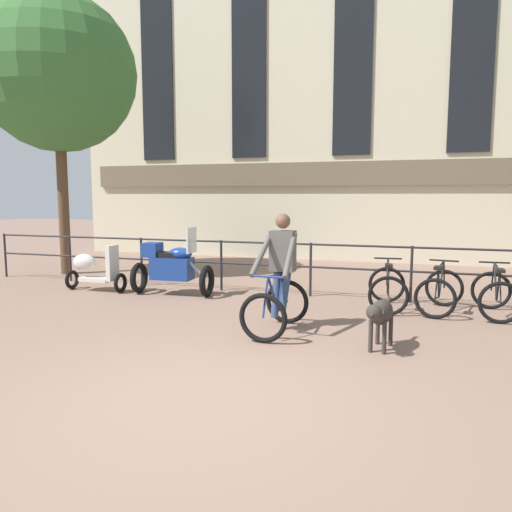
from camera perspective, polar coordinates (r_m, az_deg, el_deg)
ground_plane at (r=5.09m, az=-6.62°, el=-15.79°), size 60.00×60.00×0.00m
canal_railing at (r=9.74m, az=6.27°, el=-0.49°), size 15.05×0.05×1.05m
building_facade at (r=15.83m, az=11.20°, el=20.71°), size 18.00×0.72×11.58m
cyclist_with_bike at (r=7.23m, az=2.64°, el=-2.60°), size 0.73×1.20×1.70m
dog at (r=6.54m, az=14.04°, el=-6.43°), size 0.35×1.02×0.67m
parked_motorcycle at (r=9.97m, az=-9.65°, el=-1.22°), size 1.61×0.70×1.35m
parked_bicycle_near_lamp at (r=8.95m, az=14.80°, el=-3.61°), size 0.76×1.16×0.86m
parked_bicycle_mid_left at (r=8.95m, az=20.27°, el=-3.82°), size 0.84×1.21×0.86m
parked_bicycle_mid_right at (r=9.02m, az=25.72°, el=-3.99°), size 0.67×1.12×0.86m
parked_scooter at (r=10.81m, az=-18.07°, el=-1.38°), size 1.29×0.43×0.96m
tree_canalside_left at (r=13.63m, az=-21.75°, el=18.80°), size 3.75×3.75×6.76m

